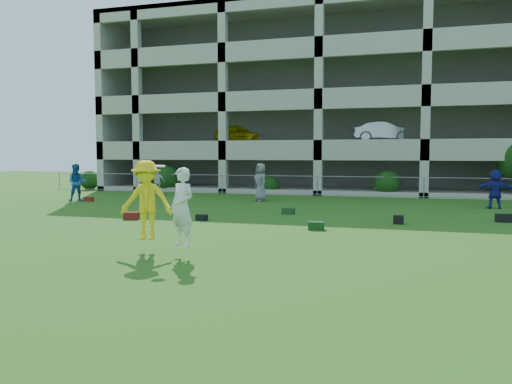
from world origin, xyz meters
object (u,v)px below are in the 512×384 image
(bystander_b, at_px, (157,182))
(bystander_c, at_px, (261,182))
(parking_garage, at_px, (337,107))
(bystander_d, at_px, (495,189))
(crate_d, at_px, (399,220))
(frisbee_contest, at_px, (154,202))
(bystander_a, at_px, (77,183))

(bystander_b, height_order, bystander_c, bystander_c)
(parking_garage, bearing_deg, bystander_d, -56.68)
(parking_garage, bearing_deg, crate_d, -76.65)
(bystander_c, xyz_separation_m, frisbee_contest, (1.21, -13.92, 0.29))
(bystander_d, bearing_deg, parking_garage, -62.54)
(crate_d, bearing_deg, bystander_b, 147.35)
(bystander_b, relative_size, bystander_c, 0.79)
(frisbee_contest, bearing_deg, bystander_c, 94.97)
(bystander_a, height_order, crate_d, bystander_a)
(bystander_d, bearing_deg, bystander_c, -7.87)
(frisbee_contest, bearing_deg, crate_d, 51.02)
(bystander_c, distance_m, frisbee_contest, 13.98)
(crate_d, distance_m, parking_garage, 21.25)
(bystander_d, xyz_separation_m, crate_d, (-4.13, -6.41, -0.73))
(crate_d, height_order, frisbee_contest, frisbee_contest)
(bystander_c, bearing_deg, bystander_a, -117.41)
(bystander_d, xyz_separation_m, parking_garage, (-8.85, 13.46, 5.13))
(bystander_b, bearing_deg, crate_d, -47.81)
(bystander_d, height_order, crate_d, bystander_d)
(bystander_c, relative_size, crate_d, 5.70)
(bystander_b, xyz_separation_m, bystander_c, (7.14, -2.24, 0.21))
(bystander_a, distance_m, parking_garage, 20.07)
(bystander_c, height_order, crate_d, bystander_c)
(bystander_a, bearing_deg, bystander_c, -15.82)
(parking_garage, bearing_deg, bystander_b, -130.95)
(bystander_a, xyz_separation_m, parking_garage, (11.52, 15.65, 5.04))
(bystander_a, height_order, bystander_b, bystander_a)
(bystander_c, distance_m, parking_garage, 14.18)
(bystander_d, bearing_deg, bystander_b, -14.07)
(crate_d, bearing_deg, bystander_c, 135.72)
(bystander_a, xyz_separation_m, bystander_c, (9.26, 2.58, 0.02))
(frisbee_contest, height_order, parking_garage, parking_garage)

